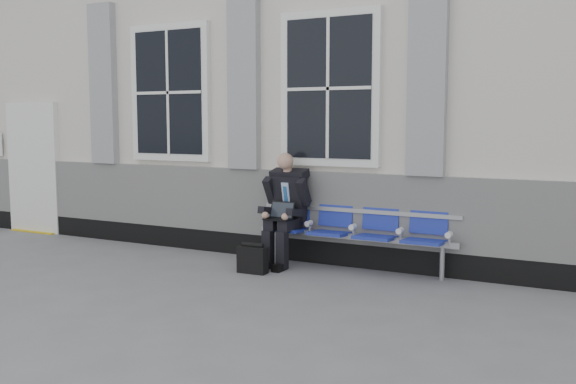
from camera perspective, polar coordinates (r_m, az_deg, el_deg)
The scene contains 5 objects.
ground at distance 7.28m, azimuth -3.64°, elevation -8.37°, with size 70.00×70.00×0.00m, color slate.
station_building at distance 10.19m, azimuth 6.42°, elevation 8.41°, with size 14.40×4.40×4.49m.
bench at distance 8.00m, azimuth 5.97°, elevation -3.02°, with size 2.60×0.47×0.91m.
businessman at distance 8.21m, azimuth -0.21°, elevation -1.15°, with size 0.58×0.78×1.44m.
briefcase at distance 7.86m, azimuth -3.17°, elevation -5.97°, with size 0.37×0.17×0.37m.
Camera 1 is at (3.64, -6.02, 1.85)m, focal length 40.00 mm.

